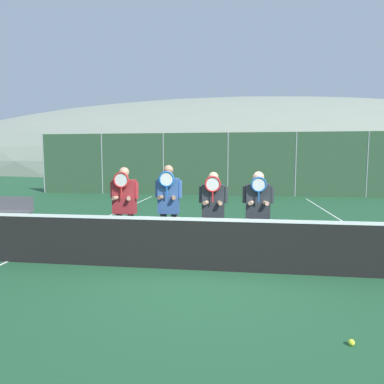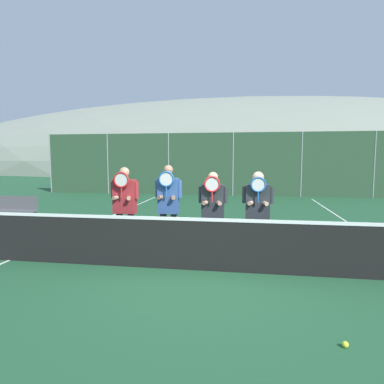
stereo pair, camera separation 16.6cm
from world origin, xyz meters
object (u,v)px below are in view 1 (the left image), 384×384
(tennis_ball_on_court, at_px, (351,342))
(car_left_of_center, at_px, (205,174))
(player_rightmost, at_px, (258,208))
(bench_courtside, at_px, (5,210))
(car_center, at_px, (293,175))
(car_far_left, at_px, (124,174))
(player_leftmost, at_px, (124,204))
(player_center_left, at_px, (169,204))
(player_center_right, at_px, (213,209))

(tennis_ball_on_court, bearing_deg, car_left_of_center, 100.58)
(player_rightmost, bearing_deg, tennis_ball_on_court, -73.90)
(tennis_ball_on_court, bearing_deg, bench_courtside, 145.99)
(player_rightmost, relative_size, car_center, 0.37)
(player_rightmost, bearing_deg, car_far_left, 117.69)
(car_far_left, height_order, tennis_ball_on_court, car_far_left)
(car_left_of_center, height_order, car_center, car_left_of_center)
(player_leftmost, height_order, car_center, car_center)
(player_center_left, bearing_deg, car_left_of_center, 92.75)
(player_center_left, distance_m, car_left_of_center, 14.61)
(car_center, xyz_separation_m, tennis_ball_on_court, (-1.99, -17.26, -0.92))
(bench_courtside, xyz_separation_m, tennis_ball_on_court, (7.92, -5.35, -0.43))
(player_rightmost, relative_size, bench_courtside, 1.02)
(player_center_right, bearing_deg, car_center, 75.70)
(player_leftmost, distance_m, player_center_left, 0.90)
(player_rightmost, bearing_deg, bench_courtside, 160.98)
(player_center_right, xyz_separation_m, car_center, (3.67, 14.40, -0.04))
(bench_courtside, bearing_deg, tennis_ball_on_court, -34.01)
(player_leftmost, bearing_deg, car_center, 69.16)
(car_left_of_center, height_order, tennis_ball_on_court, car_left_of_center)
(player_center_right, height_order, car_far_left, car_far_left)
(car_center, bearing_deg, bench_courtside, -129.74)
(car_far_left, xyz_separation_m, bench_courtside, (0.58, -12.16, -0.46))
(player_center_right, relative_size, car_far_left, 0.37)
(car_center, height_order, bench_courtside, car_center)
(player_center_left, distance_m, bench_courtside, 5.91)
(player_leftmost, height_order, car_left_of_center, car_left_of_center)
(player_center_right, xyz_separation_m, car_left_of_center, (-1.59, 14.65, -0.04))
(player_rightmost, bearing_deg, car_center, 78.88)
(player_center_left, distance_m, car_center, 15.04)
(player_rightmost, bearing_deg, car_left_of_center, 99.46)
(player_rightmost, relative_size, car_left_of_center, 0.37)
(car_far_left, bearing_deg, player_center_left, -67.86)
(bench_courtside, bearing_deg, player_center_right, -21.65)
(bench_courtside, height_order, tennis_ball_on_court, bench_courtside)
(car_far_left, xyz_separation_m, car_center, (10.49, -0.24, 0.04))
(player_center_right, distance_m, bench_courtside, 6.74)
(player_rightmost, xyz_separation_m, car_far_left, (-7.66, 14.60, -0.10))
(car_left_of_center, relative_size, bench_courtside, 2.77)
(tennis_ball_on_court, bearing_deg, player_center_left, 131.28)
(player_rightmost, relative_size, tennis_ball_on_court, 25.28)
(player_center_right, bearing_deg, tennis_ball_on_court, -59.59)
(player_rightmost, height_order, car_center, car_center)
(car_center, bearing_deg, player_center_right, -104.30)
(player_leftmost, relative_size, car_far_left, 0.39)
(tennis_ball_on_court, bearing_deg, player_center_right, 120.41)
(player_rightmost, distance_m, bench_courtside, 7.52)
(player_leftmost, relative_size, player_rightmost, 1.04)
(player_center_left, height_order, player_rightmost, player_center_left)
(player_center_left, bearing_deg, tennis_ball_on_court, -48.72)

